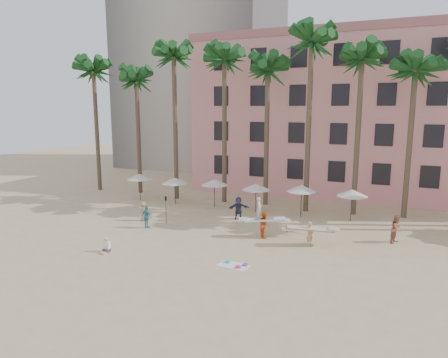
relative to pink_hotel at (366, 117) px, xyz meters
name	(u,v)px	position (x,y,z in m)	size (l,w,h in m)	color
ground	(206,265)	(-7.00, -26.00, -8.00)	(120.00, 120.00, 0.00)	#D1B789
pink_hotel	(366,117)	(0.00, 0.00, 0.00)	(35.00, 14.00, 16.00)	#DD8F86
grey_tower	(203,0)	(-25.00, 12.00, 17.00)	(22.00, 18.00, 50.00)	#A89E8E
palm_row	(283,62)	(-6.49, -11.00, 4.97)	(44.40, 5.40, 16.30)	brown
umbrella_row	(235,184)	(-10.00, -13.50, -5.67)	(22.50, 2.70, 2.73)	#332B23
beach_towel	(235,265)	(-5.40, -25.50, -7.97)	(1.90, 1.19, 0.14)	white
carrier_yellow	(310,232)	(-1.99, -20.41, -7.05)	(3.14, 1.87, 1.65)	tan
carrier_white	(264,224)	(-5.30, -19.90, -7.02)	(2.99, 1.64, 1.85)	orange
beachgoers	(251,215)	(-7.04, -17.68, -7.09)	(19.84, 6.28, 1.91)	teal
paddle	(166,206)	(-13.41, -19.67, -6.59)	(0.18, 0.04, 2.23)	black
seated_man	(106,247)	(-13.73, -26.57, -7.68)	(0.41, 0.71, 0.93)	#3F3F4C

